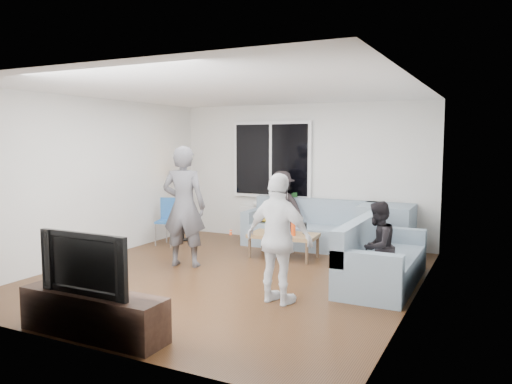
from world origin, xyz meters
The scene contains 31 objects.
floor centered at (0.00, 0.00, -0.02)m, with size 5.00×5.50×0.04m, color #56351C.
ceiling centered at (0.00, 0.00, 2.62)m, with size 5.00×5.50×0.04m, color white.
wall_back centered at (0.00, 2.77, 1.30)m, with size 5.00×0.04×2.60m, color silver.
wall_front centered at (0.00, -2.77, 1.30)m, with size 5.00×0.04×2.60m, color silver.
wall_left centered at (-2.52, 0.00, 1.30)m, with size 0.04×5.50×2.60m, color silver.
wall_right centered at (2.52, 0.00, 1.30)m, with size 0.04×5.50×2.60m, color silver.
window_frame centered at (-0.60, 2.69, 1.55)m, with size 1.62×0.06×1.47m, color white.
window_glass centered at (-0.60, 2.65, 1.55)m, with size 1.50×0.02×1.35m, color black.
window_mullion centered at (-0.60, 2.64, 1.55)m, with size 0.05×0.03×1.35m, color white.
radiator centered at (-0.60, 2.65, 0.31)m, with size 1.30×0.12×0.62m, color silver.
potted_plant centered at (-0.12, 2.62, 0.79)m, with size 0.18×0.15×0.33m, color #276329.
vase centered at (-0.88, 2.62, 0.71)m, with size 0.18×0.18×0.19m, color silver.
sofa_back_section centered at (0.31, 2.27, 0.42)m, with size 2.30×0.85×0.85m, color gray, non-canonical shape.
sofa_right_section centered at (2.02, 0.55, 0.42)m, with size 0.85×2.00×0.85m, color gray, non-canonical shape.
sofa_corner centered at (1.71, 2.27, 0.42)m, with size 0.85×0.85×0.85m, color gray.
cushion_yellow centered at (-0.67, 2.25, 0.51)m, with size 0.38×0.32×0.14m, color #B88C1B.
cushion_red centered at (-0.27, 2.33, 0.51)m, with size 0.36×0.30×0.13m, color maroon.
coffee_table centered at (0.24, 1.34, 0.20)m, with size 1.10×0.60×0.40m, color #A57D50.
pitcher centered at (0.15, 1.33, 0.49)m, with size 0.17×0.17×0.17m, color maroon.
side_chair centered at (-2.05, 1.31, 0.43)m, with size 0.40×0.40×0.86m, color #245A9E, non-canonical shape.
floor_lamp centered at (-2.05, 1.78, 0.78)m, with size 0.32×0.32×1.56m, color orange, non-canonical shape.
player_left centered at (-0.92, 0.18, 0.92)m, with size 0.67×0.44×1.84m, color #4F4E54.
player_right centered at (1.09, -0.78, 0.77)m, with size 0.91×0.38×1.55m, color white.
spectator_right centered at (2.02, 0.20, 0.58)m, with size 0.56×0.44×1.16m, color black.
spectator_back centered at (-0.22, 2.30, 0.68)m, with size 0.88×0.51×1.36m, color black.
tv_console centered at (-0.15, -2.50, 0.22)m, with size 1.60×0.40×0.44m, color #37241B.
television centered at (-0.15, -2.50, 0.75)m, with size 1.06×0.14×0.61m, color black.
bottle_c centered at (0.30, 1.48, 0.50)m, with size 0.07×0.07×0.20m, color black.
bottle_b centered at (0.10, 1.26, 0.51)m, with size 0.08×0.08×0.22m, color #27911A.
bottle_e centered at (0.55, 1.48, 0.50)m, with size 0.07×0.07×0.19m, color black.
bottle_d centered at (0.44, 1.26, 0.52)m, with size 0.07×0.07×0.25m, color #E54614.
Camera 1 is at (3.40, -6.03, 1.93)m, focal length 34.87 mm.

